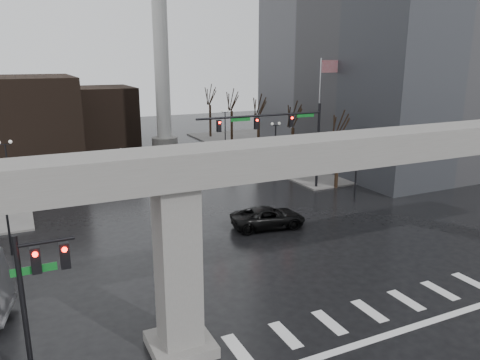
# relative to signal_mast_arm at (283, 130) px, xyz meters

# --- Properties ---
(ground) EXTENTS (160.00, 160.00, 0.00)m
(ground) POSITION_rel_signal_mast_arm_xyz_m (-8.99, -18.80, -5.83)
(ground) COLOR black
(ground) RESTS_ON ground
(sidewalk_ne) EXTENTS (28.00, 36.00, 0.15)m
(sidewalk_ne) POSITION_rel_signal_mast_arm_xyz_m (17.01, 17.20, -5.75)
(sidewalk_ne) COLOR slate
(sidewalk_ne) RESTS_ON ground
(elevated_guideway) EXTENTS (48.00, 2.60, 8.70)m
(elevated_guideway) POSITION_rel_signal_mast_arm_xyz_m (-7.73, -18.80, 1.05)
(elevated_guideway) COLOR gray
(elevated_guideway) RESTS_ON ground
(building_far_left) EXTENTS (16.00, 14.00, 10.00)m
(building_far_left) POSITION_rel_signal_mast_arm_xyz_m (-22.99, 23.20, -0.83)
(building_far_left) COLOR black
(building_far_left) RESTS_ON ground
(building_far_mid) EXTENTS (10.00, 10.00, 8.00)m
(building_far_mid) POSITION_rel_signal_mast_arm_xyz_m (-10.99, 33.20, -1.83)
(building_far_mid) COLOR black
(building_far_mid) RESTS_ON ground
(smokestack) EXTENTS (3.60, 3.60, 30.00)m
(smokestack) POSITION_rel_signal_mast_arm_xyz_m (-2.99, 27.20, 7.52)
(smokestack) COLOR beige
(smokestack) RESTS_ON ground
(signal_mast_arm) EXTENTS (12.12, 0.43, 8.00)m
(signal_mast_arm) POSITION_rel_signal_mast_arm_xyz_m (0.00, 0.00, 0.00)
(signal_mast_arm) COLOR black
(signal_mast_arm) RESTS_ON ground
(signal_left_pole) EXTENTS (2.30, 0.30, 6.00)m
(signal_left_pole) POSITION_rel_signal_mast_arm_xyz_m (-21.24, -18.30, -1.76)
(signal_left_pole) COLOR black
(signal_left_pole) RESTS_ON ground
(flagpole_assembly) EXTENTS (2.06, 0.12, 12.00)m
(flagpole_assembly) POSITION_rel_signal_mast_arm_xyz_m (6.30, 3.20, 1.70)
(flagpole_assembly) COLOR silver
(flagpole_assembly) RESTS_ON ground
(lamp_right_0) EXTENTS (1.22, 0.32, 5.11)m
(lamp_right_0) POSITION_rel_signal_mast_arm_xyz_m (4.51, -4.80, -2.36)
(lamp_right_0) COLOR black
(lamp_right_0) RESTS_ON ground
(lamp_right_1) EXTENTS (1.22, 0.32, 5.11)m
(lamp_right_1) POSITION_rel_signal_mast_arm_xyz_m (4.51, 9.20, -2.36)
(lamp_right_1) COLOR black
(lamp_right_1) RESTS_ON ground
(lamp_right_2) EXTENTS (1.22, 0.32, 5.11)m
(lamp_right_2) POSITION_rel_signal_mast_arm_xyz_m (4.51, 23.20, -2.36)
(lamp_right_2) COLOR black
(lamp_right_2) RESTS_ON ground
(lamp_left_0) EXTENTS (1.22, 0.32, 5.11)m
(lamp_left_0) POSITION_rel_signal_mast_arm_xyz_m (-22.49, -4.80, -2.36)
(lamp_left_0) COLOR black
(lamp_left_0) RESTS_ON ground
(lamp_left_1) EXTENTS (1.22, 0.32, 5.11)m
(lamp_left_1) POSITION_rel_signal_mast_arm_xyz_m (-22.49, 9.20, -2.36)
(lamp_left_1) COLOR black
(lamp_left_1) RESTS_ON ground
(lamp_left_2) EXTENTS (1.22, 0.32, 5.11)m
(lamp_left_2) POSITION_rel_signal_mast_arm_xyz_m (-22.49, 23.20, -2.36)
(lamp_left_2) COLOR black
(lamp_left_2) RESTS_ON ground
(tree_right_0) EXTENTS (1.09, 1.58, 7.50)m
(tree_right_0) POSITION_rel_signal_mast_arm_xyz_m (5.54, -0.78, -3.04)
(tree_right_0) COLOR black
(tree_right_0) RESTS_ON ground
(tree_right_1) EXTENTS (1.09, 1.61, 7.67)m
(tree_right_1) POSITION_rel_signal_mast_arm_xyz_m (5.54, 7.22, -2.98)
(tree_right_1) COLOR black
(tree_right_1) RESTS_ON ground
(tree_right_2) EXTENTS (1.10, 1.63, 7.85)m
(tree_right_2) POSITION_rel_signal_mast_arm_xyz_m (5.54, 15.22, -2.91)
(tree_right_2) COLOR black
(tree_right_2) RESTS_ON ground
(tree_right_3) EXTENTS (1.11, 1.66, 8.02)m
(tree_right_3) POSITION_rel_signal_mast_arm_xyz_m (5.54, 23.22, -2.85)
(tree_right_3) COLOR black
(tree_right_3) RESTS_ON ground
(tree_right_4) EXTENTS (1.12, 1.69, 8.19)m
(tree_right_4) POSITION_rel_signal_mast_arm_xyz_m (5.54, 31.22, -2.79)
(tree_right_4) COLOR black
(tree_right_4) RESTS_ON ground
(pickup_truck) EXTENTS (5.77, 3.34, 1.51)m
(pickup_truck) POSITION_rel_signal_mast_arm_xyz_m (-5.47, -7.39, -5.07)
(pickup_truck) COLOR black
(pickup_truck) RESTS_ON ground
(far_car) EXTENTS (1.80, 4.31, 1.46)m
(far_car) POSITION_rel_signal_mast_arm_xyz_m (-8.23, 5.46, -5.10)
(far_car) COLOR black
(far_car) RESTS_ON ground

